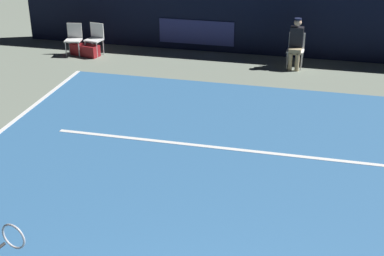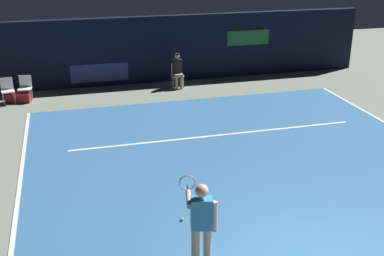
% 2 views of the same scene
% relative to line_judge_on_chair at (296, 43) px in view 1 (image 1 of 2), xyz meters
% --- Properties ---
extents(ground_plane, '(32.54, 32.54, 0.00)m').
position_rel_line_judge_on_chair_xyz_m(ground_plane, '(-0.05, -6.96, -0.69)').
color(ground_plane, gray).
extents(court_surface, '(10.92, 10.65, 0.01)m').
position_rel_line_judge_on_chair_xyz_m(court_surface, '(-0.05, -6.96, -0.68)').
color(court_surface, '#336699').
rests_on(court_surface, ground).
extents(line_service, '(8.52, 0.10, 0.01)m').
position_rel_line_judge_on_chair_xyz_m(line_service, '(-0.05, -5.10, -0.67)').
color(line_service, white).
rests_on(line_service, court_surface).
extents(back_wall, '(16.19, 0.33, 2.60)m').
position_rel_line_judge_on_chair_xyz_m(back_wall, '(-0.05, 1.05, 0.61)').
color(back_wall, black).
rests_on(back_wall, ground).
extents(line_judge_on_chair, '(0.45, 0.54, 1.32)m').
position_rel_line_judge_on_chair_xyz_m(line_judge_on_chair, '(0.00, 0.00, 0.00)').
color(line_judge_on_chair, white).
rests_on(line_judge_on_chair, ground).
extents(courtside_chair_near, '(0.50, 0.48, 0.88)m').
position_rel_line_judge_on_chair_xyz_m(courtside_chair_near, '(-6.16, -0.29, -0.18)').
color(courtside_chair_near, white).
rests_on(courtside_chair_near, ground).
extents(courtside_chair_far, '(0.50, 0.48, 0.88)m').
position_rel_line_judge_on_chair_xyz_m(courtside_chair_far, '(-5.58, -0.13, -0.18)').
color(courtside_chair_far, white).
rests_on(courtside_chair_far, ground).
extents(equipment_bag, '(0.89, 0.53, 0.32)m').
position_rel_line_judge_on_chair_xyz_m(equipment_bag, '(-5.84, -0.31, -0.53)').
color(equipment_bag, maroon).
rests_on(equipment_bag, ground).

